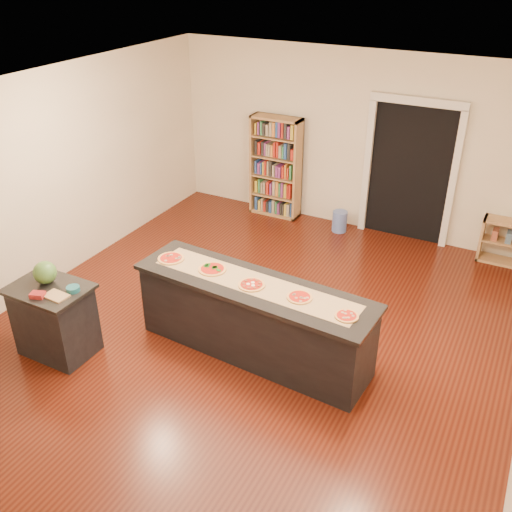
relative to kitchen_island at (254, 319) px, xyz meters
The scene contains 17 objects.
room 0.99m from the kitchen_island, 130.99° to the left, with size 6.00×7.00×2.80m.
doorway 3.82m from the kitchen_island, 79.05° to the left, with size 1.40×0.09×2.21m.
kitchen_island is the anchor object (origin of this frame).
side_counter 2.22m from the kitchen_island, 152.71° to the right, with size 0.86×0.63×0.86m.
bookshelf 3.82m from the kitchen_island, 112.40° to the left, with size 0.84×0.30×1.69m, color tan.
low_shelf 4.17m from the kitchen_island, 57.71° to the left, with size 0.66×0.28×0.66m, color tan.
waste_bin 3.41m from the kitchen_island, 93.84° to the left, with size 0.23×0.23×0.34m, color #5875C5.
kraft_paper 0.45m from the kitchen_island, 86.09° to the left, with size 2.39×0.43×0.00m, color #9E8051.
watermelon 2.33m from the kitchen_island, 155.33° to the right, with size 0.25×0.25×0.25m, color #144214.
cutting_board 2.12m from the kitchen_island, 147.75° to the right, with size 0.26×0.17×0.02m, color tan.
package_red 2.31m from the kitchen_island, 147.92° to the right, with size 0.15×0.10×0.05m, color maroon.
package_teal 1.97m from the kitchen_island, 150.60° to the right, with size 0.14×0.14×0.05m, color #195966.
pizza_a 1.19m from the kitchen_island, behind, with size 0.31×0.31×0.02m.
pizza_b 0.72m from the kitchen_island, behind, with size 0.31×0.31×0.02m.
pizza_c 0.47m from the kitchen_island, 93.91° to the right, with size 0.28×0.28×0.02m.
pizza_d 0.72m from the kitchen_island, ahead, with size 0.26×0.26×0.02m.
pizza_e 1.19m from the kitchen_island, ahead, with size 0.25×0.25×0.02m.
Camera 1 is at (2.63, -4.80, 4.13)m, focal length 40.00 mm.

